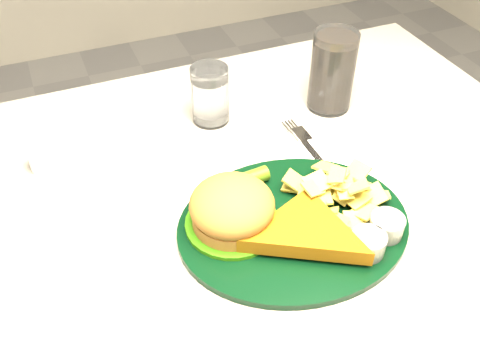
{
  "coord_description": "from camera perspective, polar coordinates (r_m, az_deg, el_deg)",
  "views": [
    {
      "loc": [
        -0.17,
        -0.54,
        1.3
      ],
      "look_at": [
        0.04,
        -0.02,
        0.8
      ],
      "focal_mm": 40.0,
      "sensor_mm": 36.0,
      "label": 1
    }
  ],
  "objects": [
    {
      "name": "table",
      "position": [
        1.09,
        -2.34,
        -16.85
      ],
      "size": [
        1.2,
        0.8,
        0.75
      ],
      "primitive_type": null,
      "color": "#A9A299",
      "rests_on": "ground"
    },
    {
      "name": "cola_glass",
      "position": [
        0.97,
        9.82,
        11.35
      ],
      "size": [
        0.1,
        0.1,
        0.14
      ],
      "primitive_type": "cylinder",
      "rotation": [
        0.0,
        0.0,
        0.28
      ],
      "color": "black",
      "rests_on": "table"
    },
    {
      "name": "dinner_plate",
      "position": [
        0.73,
        5.87,
        -3.05
      ],
      "size": [
        0.35,
        0.3,
        0.07
      ],
      "primitive_type": null,
      "rotation": [
        0.0,
        0.0,
        -0.09
      ],
      "color": "black",
      "rests_on": "table"
    },
    {
      "name": "water_glass",
      "position": [
        0.93,
        -3.21,
        9.06
      ],
      "size": [
        0.09,
        0.09,
        0.1
      ],
      "primitive_type": "cylinder",
      "rotation": [
        0.0,
        0.0,
        0.41
      ],
      "color": "silver",
      "rests_on": "table"
    },
    {
      "name": "ramekin",
      "position": [
        0.9,
        -20.2,
        2.05
      ],
      "size": [
        0.05,
        0.05,
        0.03
      ],
      "primitive_type": "cylinder",
      "rotation": [
        0.0,
        0.0,
        0.21
      ],
      "color": "white",
      "rests_on": "table"
    },
    {
      "name": "fork_napkin",
      "position": [
        0.86,
        8.53,
        1.94
      ],
      "size": [
        0.13,
        0.17,
        0.01
      ],
      "primitive_type": null,
      "rotation": [
        0.0,
        0.0,
        0.0
      ],
      "color": "silver",
      "rests_on": "table"
    }
  ]
}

